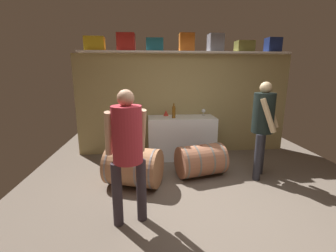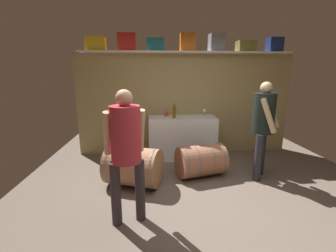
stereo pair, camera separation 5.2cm
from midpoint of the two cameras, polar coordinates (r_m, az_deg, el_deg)
name	(u,v)px [view 1 (the left image)]	position (r m, az deg, el deg)	size (l,w,h in m)	color
ground_plane	(200,188)	(3.80, 7.61, -15.15)	(5.89, 7.88, 0.02)	#64574C
back_wall_panel	(184,105)	(5.12, 3.75, 5.30)	(4.69, 0.10, 2.17)	#9E8D59
high_shelf_board	(186,52)	(4.94, 4.22, 17.82)	(4.31, 0.40, 0.03)	white
toolcase_yellow	(95,44)	(5.01, -18.13, 18.89)	(0.38, 0.26, 0.27)	yellow
toolcase_red	(126,42)	(4.92, -10.72, 19.83)	(0.35, 0.28, 0.34)	red
toolcase_teal	(155,45)	(4.90, -3.61, 19.54)	(0.34, 0.24, 0.25)	#1F7288
toolcase_orange	(187,43)	(4.96, 4.34, 20.03)	(0.29, 0.27, 0.35)	orange
toolcase_grey	(215,43)	(5.09, 11.45, 19.64)	(0.29, 0.27, 0.35)	gray
toolcase_olive	(244,47)	(5.29, 18.23, 18.31)	(0.36, 0.27, 0.22)	olive
toolcase_navy	(273,45)	(5.55, 24.45, 17.90)	(0.29, 0.24, 0.29)	navy
work_cabinet	(181,137)	(4.89, 3.03, -2.81)	(1.40, 0.59, 0.88)	white
wine_bottle_amber	(174,111)	(4.66, 1.13, 3.65)	(0.07, 0.07, 0.30)	brown
wine_glass	(203,111)	(5.02, 8.55, 3.74)	(0.08, 0.08, 0.14)	white
red_funnel	(166,113)	(4.93, -0.81, 3.28)	(0.11, 0.11, 0.12)	red
wine_barrel_near	(134,167)	(3.76, -8.98, -9.96)	(1.00, 0.86, 0.64)	#A5714B
wine_barrel_far	(201,160)	(4.10, 7.81, -8.45)	(0.92, 0.73, 0.57)	#A2664A
winemaker_pouring	(127,144)	(2.64, -10.64, -4.56)	(0.51, 0.43, 1.61)	#342C33
visitor_tasting	(263,120)	(4.12, 22.31, 1.33)	(0.51, 0.55, 1.64)	#2A2B33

